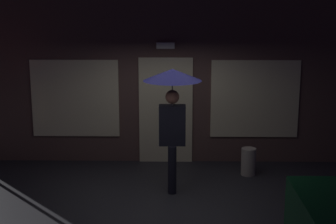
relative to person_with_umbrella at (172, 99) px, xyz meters
name	(u,v)px	position (x,y,z in m)	size (l,w,h in m)	color
ground_plane	(163,202)	(-0.15, -0.52, -1.69)	(18.00, 18.00, 0.00)	#26262B
building_facade	(166,59)	(-0.15, 1.82, 0.46)	(8.43, 0.48, 4.34)	brown
person_with_umbrella	(172,99)	(0.00, 0.00, 0.00)	(1.00, 1.00, 2.21)	black
sidewalk_bollard	(248,162)	(1.48, 0.88, -1.42)	(0.28, 0.28, 0.53)	#B2A899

